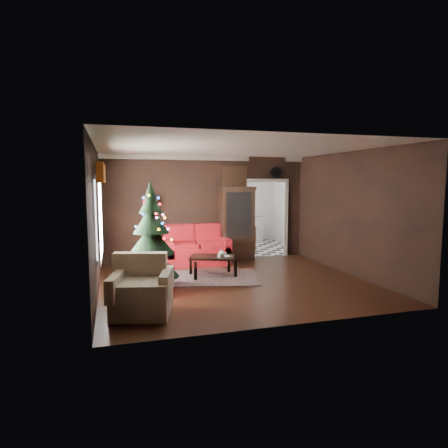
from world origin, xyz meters
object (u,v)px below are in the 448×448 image
object	(u,v)px
loveseat	(197,245)
christmas_tree	(151,237)
floor_lamp	(149,234)
coffee_table	(213,266)
kitchen_table	(242,238)
wall_clock	(275,172)
curio_cabinet	(236,225)
teapot	(221,254)
armchair	(142,286)

from	to	relation	value
loveseat	christmas_tree	size ratio (longest dim) A/B	0.84
loveseat	floor_lamp	world-z (taller)	floor_lamp
coffee_table	kitchen_table	bearing A→B (deg)	60.08
loveseat	wall_clock	world-z (taller)	wall_clock
coffee_table	wall_clock	world-z (taller)	wall_clock
christmas_tree	coffee_table	bearing A→B (deg)	26.75
curio_cabinet	teapot	size ratio (longest dim) A/B	11.61
armchair	teapot	xyz separation A→B (m)	(1.87, 1.94, 0.07)
loveseat	coffee_table	world-z (taller)	loveseat
teapot	wall_clock	distance (m)	3.40
christmas_tree	loveseat	bearing A→B (deg)	56.92
armchair	kitchen_table	bearing A→B (deg)	70.73
curio_cabinet	teapot	xyz separation A→B (m)	(-0.91, -1.73, -0.42)
loveseat	armchair	size ratio (longest dim) A/B	1.78
teapot	kitchen_table	bearing A→B (deg)	63.69
christmas_tree	armchair	distance (m)	1.55
curio_cabinet	floor_lamp	distance (m)	2.37
christmas_tree	armchair	bearing A→B (deg)	-101.91
teapot	wall_clock	xyz separation A→B (m)	(2.11, 1.91, 1.85)
kitchen_table	loveseat	bearing A→B (deg)	-137.49
coffee_table	wall_clock	distance (m)	3.58
loveseat	christmas_tree	bearing A→B (deg)	-123.08
loveseat	kitchen_table	xyz separation A→B (m)	(1.80, 1.65, -0.12)
curio_cabinet	teapot	distance (m)	2.00
curio_cabinet	kitchen_table	world-z (taller)	curio_cabinet
loveseat	wall_clock	bearing A→B (deg)	9.66
floor_lamp	christmas_tree	size ratio (longest dim) A/B	0.87
christmas_tree	coffee_table	world-z (taller)	christmas_tree
armchair	teapot	size ratio (longest dim) A/B	5.83
christmas_tree	teapot	xyz separation A→B (m)	(1.57, 0.54, -0.52)
curio_cabinet	christmas_tree	xyz separation A→B (m)	(-2.49, -2.27, 0.10)
curio_cabinet	wall_clock	size ratio (longest dim) A/B	5.94
christmas_tree	wall_clock	distance (m)	4.63
floor_lamp	loveseat	bearing A→B (deg)	2.28
teapot	coffee_table	bearing A→B (deg)	132.11
coffee_table	kitchen_table	world-z (taller)	kitchen_table
curio_cabinet	armchair	distance (m)	4.64
loveseat	coffee_table	distance (m)	1.37
kitchen_table	armchair	bearing A→B (deg)	-123.91
loveseat	curio_cabinet	bearing A→B (deg)	10.83
coffee_table	wall_clock	xyz separation A→B (m)	(2.27, 1.74, 2.15)
loveseat	teapot	bearing A→B (deg)	-81.12
loveseat	coffee_table	bearing A→B (deg)	-86.60
floor_lamp	christmas_tree	xyz separation A→B (m)	(-0.14, -2.01, 0.22)
wall_clock	armchair	bearing A→B (deg)	-135.92
christmas_tree	kitchen_table	bearing A→B (deg)	49.73
teapot	christmas_tree	bearing A→B (deg)	-161.03
christmas_tree	teapot	distance (m)	1.74
curio_cabinet	floor_lamp	size ratio (longest dim) A/B	1.08
floor_lamp	teapot	xyz separation A→B (m)	(1.43, -1.47, -0.30)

